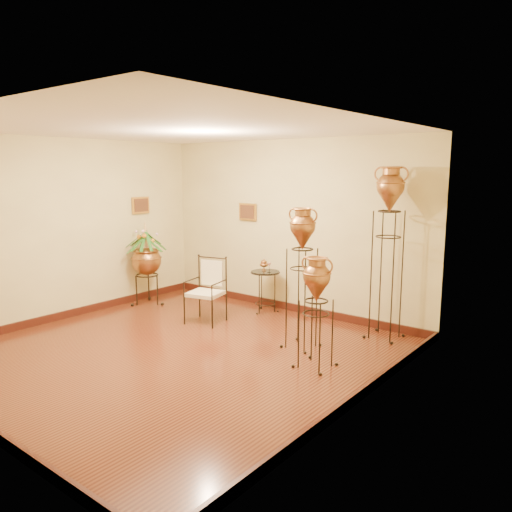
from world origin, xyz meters
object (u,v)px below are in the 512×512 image
Objects in this scene: planter_urn at (146,257)px; amphora_tall at (388,252)px; amphora_mid at (302,277)px; armchair at (205,291)px; side_table at (265,291)px.

amphora_tall is at bearing 12.25° from planter_urn.
amphora_tall is at bearing 55.85° from amphora_mid.
amphora_mid is 1.80m from armchair.
armchair reaches higher than side_table.
amphora_mid is 1.88× the size of armchair.
planter_urn is 1.73× the size of side_table.
armchair is 1.16× the size of side_table.
amphora_mid reaches higher than side_table.
amphora_mid reaches higher than planter_urn.
planter_urn is 1.61m from armchair.
planter_urn is (-4.01, -0.87, -0.39)m from amphora_tall.
amphora_tall is 2.78× the size of side_table.
amphora_mid is 1.83m from side_table.
side_table is at bearing 179.98° from amphora_tall.
side_table is at bearing 143.12° from amphora_mid.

